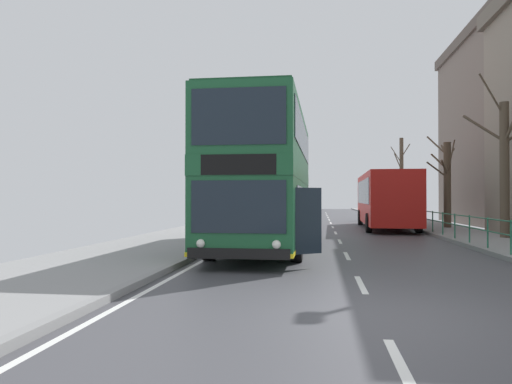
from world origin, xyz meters
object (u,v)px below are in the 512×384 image
(double_decker_bus_main, at_px, (266,179))
(background_bus_far_lane, at_px, (385,199))
(bare_tree_far_00, at_px, (402,176))
(bare_tree_far_01, at_px, (447,181))
(bare_tree_far_02, at_px, (504,165))

(double_decker_bus_main, relative_size, background_bus_far_lane, 0.97)
(bare_tree_far_00, height_order, bare_tree_far_01, bare_tree_far_00)
(background_bus_far_lane, relative_size, bare_tree_far_01, 2.10)
(background_bus_far_lane, bearing_deg, bare_tree_far_01, -16.69)
(background_bus_far_lane, distance_m, bare_tree_far_01, 3.37)
(bare_tree_far_02, bearing_deg, background_bus_far_lane, 115.22)
(double_decker_bus_main, xyz_separation_m, bare_tree_far_02, (9.08, 4.51, 0.68))
(bare_tree_far_01, bearing_deg, double_decker_bus_main, -127.29)
(double_decker_bus_main, height_order, background_bus_far_lane, double_decker_bus_main)
(bare_tree_far_01, xyz_separation_m, bare_tree_far_02, (0.52, -6.74, 0.43))
(background_bus_far_lane, relative_size, bare_tree_far_00, 1.64)
(double_decker_bus_main, xyz_separation_m, bare_tree_far_00, (8.59, 25.76, 1.18))
(background_bus_far_lane, bearing_deg, bare_tree_far_02, -64.78)
(bare_tree_far_00, relative_size, bare_tree_far_02, 1.01)
(bare_tree_far_01, bearing_deg, bare_tree_far_02, -85.63)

